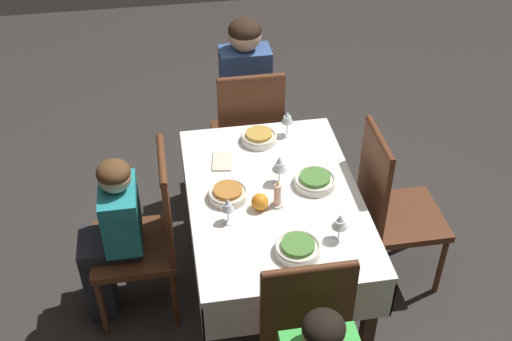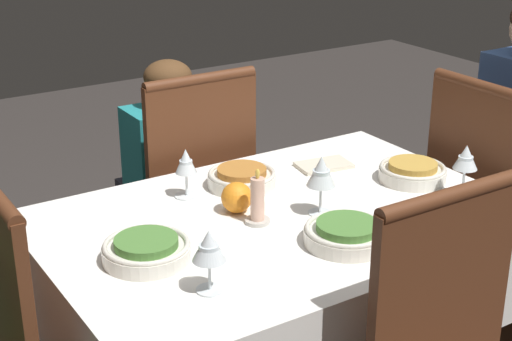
% 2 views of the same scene
% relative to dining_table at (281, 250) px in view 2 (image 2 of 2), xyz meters
% --- Properties ---
extents(dining_table, '(1.25, 0.85, 0.73)m').
position_rel_dining_table_xyz_m(dining_table, '(0.00, 0.00, 0.00)').
color(dining_table, white).
rests_on(dining_table, ground_plane).
extents(chair_west, '(0.43, 0.42, 0.99)m').
position_rel_dining_table_xyz_m(chair_west, '(-0.85, 0.00, -0.10)').
color(chair_west, '#562D19').
rests_on(chair_west, ground_plane).
extents(chair_south, '(0.42, 0.43, 0.99)m').
position_rel_dining_table_xyz_m(chair_south, '(-0.06, -0.65, -0.10)').
color(chair_south, '#562D19').
rests_on(chair_south, ground_plane).
extents(person_child_teal, '(0.30, 0.33, 0.99)m').
position_rel_dining_table_xyz_m(person_child_teal, '(-0.06, -0.83, -0.09)').
color(person_child_teal, '#282833').
rests_on(person_child_teal, ground_plane).
extents(bowl_west, '(0.20, 0.20, 0.06)m').
position_rel_dining_table_xyz_m(bowl_west, '(-0.46, -0.00, 0.13)').
color(bowl_west, silver).
rests_on(bowl_west, dining_table).
extents(wine_glass_west, '(0.07, 0.07, 0.15)m').
position_rel_dining_table_xyz_m(wine_glass_west, '(-0.50, 0.16, 0.21)').
color(wine_glass_west, white).
rests_on(wine_glass_west, dining_table).
extents(bowl_south, '(0.20, 0.20, 0.06)m').
position_rel_dining_table_xyz_m(bowl_south, '(-0.02, -0.23, 0.13)').
color(bowl_south, silver).
rests_on(bowl_south, dining_table).
extents(wine_glass_south, '(0.07, 0.07, 0.14)m').
position_rel_dining_table_xyz_m(wine_glass_south, '(0.15, -0.25, 0.20)').
color(wine_glass_south, white).
rests_on(wine_glass_south, dining_table).
extents(bowl_east, '(0.21, 0.21, 0.06)m').
position_rel_dining_table_xyz_m(bowl_east, '(0.40, 0.03, 0.13)').
color(bowl_east, silver).
rests_on(bowl_east, dining_table).
extents(wine_glass_east, '(0.08, 0.08, 0.15)m').
position_rel_dining_table_xyz_m(wine_glass_east, '(0.35, 0.23, 0.21)').
color(wine_glass_east, white).
rests_on(wine_glass_east, dining_table).
extents(bowl_north, '(0.21, 0.21, 0.06)m').
position_rel_dining_table_xyz_m(bowl_north, '(-0.05, 0.22, 0.13)').
color(bowl_north, silver).
rests_on(bowl_north, dining_table).
extents(wine_glass_north, '(0.08, 0.08, 0.16)m').
position_rel_dining_table_xyz_m(wine_glass_north, '(-0.10, 0.04, 0.22)').
color(wine_glass_north, white).
rests_on(wine_glass_north, dining_table).
extents(candle_centerpiece, '(0.07, 0.07, 0.15)m').
position_rel_dining_table_xyz_m(candle_centerpiece, '(0.07, 0.00, 0.16)').
color(candle_centerpiece, beige).
rests_on(candle_centerpiece, dining_table).
extents(orange_fruit, '(0.08, 0.08, 0.08)m').
position_rel_dining_table_xyz_m(orange_fruit, '(0.08, -0.09, 0.14)').
color(orange_fruit, orange).
rests_on(orange_fruit, dining_table).
extents(napkin_red_folded, '(0.18, 0.12, 0.01)m').
position_rel_dining_table_xyz_m(napkin_red_folded, '(-0.31, -0.22, 0.11)').
color(napkin_red_folded, beige).
rests_on(napkin_red_folded, dining_table).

